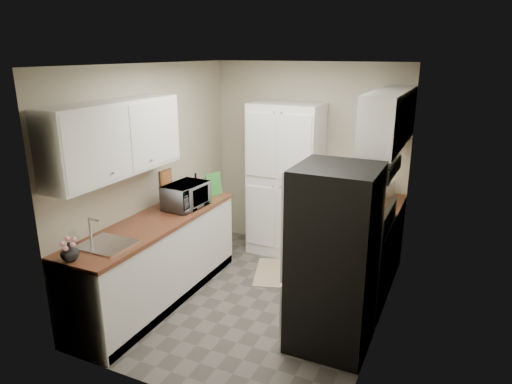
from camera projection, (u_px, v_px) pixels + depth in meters
ground at (257, 299)px, 5.04m from camera, size 3.20×3.20×0.00m
room_shell at (255, 155)px, 4.56m from camera, size 2.64×3.24×2.52m
pantry_cabinet at (285, 180)px, 5.96m from camera, size 0.90×0.55×2.00m
base_cabinet_left at (158, 262)px, 4.93m from camera, size 0.60×2.30×0.88m
countertop_left at (155, 222)px, 4.80m from camera, size 0.63×2.33×0.04m
base_cabinet_right at (372, 238)px, 5.54m from camera, size 0.60×0.80×0.88m
countertop_right at (375, 203)px, 5.40m from camera, size 0.63×0.83×0.04m
electric_range at (356, 262)px, 4.84m from camera, size 0.71×0.78×1.13m
refrigerator at (334, 259)px, 4.05m from camera, size 0.70×0.72×1.70m
microwave at (186, 196)px, 5.14m from camera, size 0.37×0.53×0.28m
wine_bottle at (196, 187)px, 5.45m from camera, size 0.07×0.07×0.29m
flower_vase at (70, 252)px, 3.85m from camera, size 0.17×0.17×0.16m
cutting_board at (214, 184)px, 5.57m from camera, size 0.10×0.22×0.28m
toaster_oven at (374, 191)px, 5.36m from camera, size 0.44×0.49×0.24m
fruit_basket at (373, 176)px, 5.34m from camera, size 0.29×0.29×0.12m
kitchen_mat at (275, 272)px, 5.62m from camera, size 0.68×0.86×0.01m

